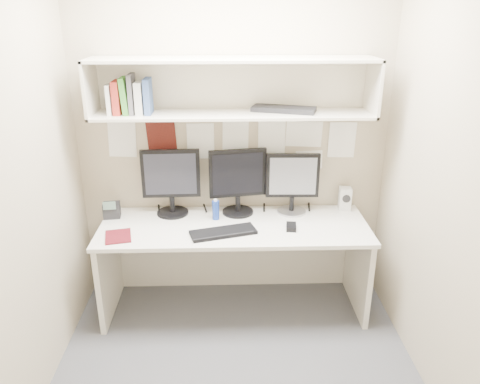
{
  "coord_description": "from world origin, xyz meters",
  "views": [
    {
      "loc": [
        -0.05,
        -2.51,
        2.25
      ],
      "look_at": [
        0.03,
        0.35,
        1.11
      ],
      "focal_mm": 35.0,
      "sensor_mm": 36.0,
      "label": 1
    }
  ],
  "objects_px": {
    "monitor_center": "(238,179)",
    "speaker": "(345,199)",
    "monitor_left": "(171,180)",
    "keyboard": "(223,232)",
    "desk": "(234,267)",
    "maroon_notebook": "(118,236)",
    "monitor_right": "(292,181)",
    "desk_phone": "(112,210)"
  },
  "relations": [
    {
      "from": "monitor_center",
      "to": "speaker",
      "type": "relative_size",
      "value": 2.81
    },
    {
      "from": "monitor_center",
      "to": "monitor_left",
      "type": "bearing_deg",
      "value": 170.39
    },
    {
      "from": "keyboard",
      "to": "speaker",
      "type": "bearing_deg",
      "value": 6.82
    },
    {
      "from": "desk",
      "to": "maroon_notebook",
      "type": "height_order",
      "value": "maroon_notebook"
    },
    {
      "from": "monitor_left",
      "to": "maroon_notebook",
      "type": "height_order",
      "value": "monitor_left"
    },
    {
      "from": "monitor_center",
      "to": "keyboard",
      "type": "distance_m",
      "value": 0.47
    },
    {
      "from": "monitor_right",
      "to": "keyboard",
      "type": "distance_m",
      "value": 0.7
    },
    {
      "from": "keyboard",
      "to": "desk",
      "type": "bearing_deg",
      "value": 46.12
    },
    {
      "from": "monitor_left",
      "to": "desk_phone",
      "type": "height_order",
      "value": "monitor_left"
    },
    {
      "from": "monitor_left",
      "to": "speaker",
      "type": "bearing_deg",
      "value": -0.49
    },
    {
      "from": "monitor_right",
      "to": "maroon_notebook",
      "type": "bearing_deg",
      "value": -161.12
    },
    {
      "from": "keyboard",
      "to": "speaker",
      "type": "relative_size",
      "value": 2.55
    },
    {
      "from": "monitor_left",
      "to": "desk_phone",
      "type": "relative_size",
      "value": 3.44
    },
    {
      "from": "desk",
      "to": "monitor_center",
      "type": "height_order",
      "value": "monitor_center"
    },
    {
      "from": "monitor_left",
      "to": "desk_phone",
      "type": "distance_m",
      "value": 0.51
    },
    {
      "from": "monitor_center",
      "to": "desk_phone",
      "type": "distance_m",
      "value": 1.0
    },
    {
      "from": "monitor_right",
      "to": "desk_phone",
      "type": "xyz_separation_m",
      "value": [
        -1.4,
        -0.06,
        -0.2
      ]
    },
    {
      "from": "monitor_center",
      "to": "keyboard",
      "type": "bearing_deg",
      "value": -116.7
    },
    {
      "from": "desk",
      "to": "maroon_notebook",
      "type": "relative_size",
      "value": 9.29
    },
    {
      "from": "desk",
      "to": "maroon_notebook",
      "type": "distance_m",
      "value": 0.92
    },
    {
      "from": "monitor_right",
      "to": "speaker",
      "type": "height_order",
      "value": "monitor_right"
    },
    {
      "from": "speaker",
      "to": "desk_phone",
      "type": "relative_size",
      "value": 1.22
    },
    {
      "from": "speaker",
      "to": "desk",
      "type": "bearing_deg",
      "value": -159.69
    },
    {
      "from": "monitor_left",
      "to": "keyboard",
      "type": "bearing_deg",
      "value": -45.07
    },
    {
      "from": "desk",
      "to": "maroon_notebook",
      "type": "bearing_deg",
      "value": -167.48
    },
    {
      "from": "monitor_center",
      "to": "keyboard",
      "type": "relative_size",
      "value": 1.1
    },
    {
      "from": "monitor_right",
      "to": "desk_phone",
      "type": "relative_size",
      "value": 3.16
    },
    {
      "from": "monitor_center",
      "to": "speaker",
      "type": "bearing_deg",
      "value": -7.25
    },
    {
      "from": "desk",
      "to": "desk_phone",
      "type": "height_order",
      "value": "desk_phone"
    },
    {
      "from": "monitor_right",
      "to": "speaker",
      "type": "xyz_separation_m",
      "value": [
        0.43,
        0.04,
        -0.17
      ]
    },
    {
      "from": "monitor_right",
      "to": "maroon_notebook",
      "type": "distance_m",
      "value": 1.37
    },
    {
      "from": "monitor_right",
      "to": "maroon_notebook",
      "type": "height_order",
      "value": "monitor_right"
    },
    {
      "from": "desk",
      "to": "monitor_center",
      "type": "xyz_separation_m",
      "value": [
        0.03,
        0.22,
        0.64
      ]
    },
    {
      "from": "monitor_left",
      "to": "monitor_center",
      "type": "relative_size",
      "value": 1.01
    },
    {
      "from": "desk",
      "to": "speaker",
      "type": "bearing_deg",
      "value": 15.97
    },
    {
      "from": "desk",
      "to": "monitor_left",
      "type": "xyz_separation_m",
      "value": [
        -0.48,
        0.22,
        0.64
      ]
    },
    {
      "from": "monitor_center",
      "to": "monitor_right",
      "type": "relative_size",
      "value": 1.08
    },
    {
      "from": "desk_phone",
      "to": "speaker",
      "type": "bearing_deg",
      "value": -4.0
    },
    {
      "from": "monitor_center",
      "to": "keyboard",
      "type": "height_order",
      "value": "monitor_center"
    },
    {
      "from": "monitor_center",
      "to": "desk_phone",
      "type": "xyz_separation_m",
      "value": [
        -0.97,
        -0.06,
        -0.22
      ]
    },
    {
      "from": "keyboard",
      "to": "desk_phone",
      "type": "relative_size",
      "value": 3.1
    },
    {
      "from": "desk",
      "to": "desk_phone",
      "type": "xyz_separation_m",
      "value": [
        -0.94,
        0.16,
        0.42
      ]
    }
  ]
}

